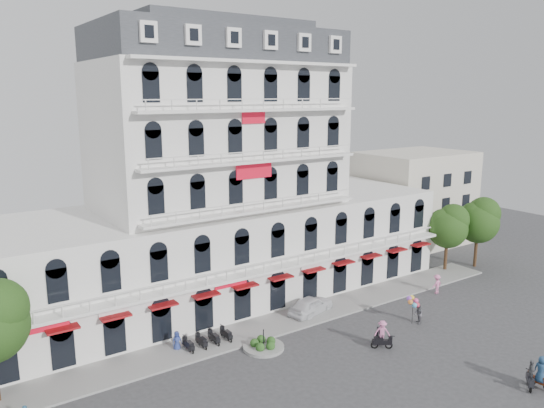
{
  "coord_description": "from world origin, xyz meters",
  "views": [
    {
      "loc": [
        -23.9,
        -25.52,
        19.27
      ],
      "look_at": [
        0.55,
        10.0,
        10.33
      ],
      "focal_mm": 35.0,
      "sensor_mm": 36.0,
      "label": 1
    }
  ],
  "objects_px": {
    "rider_center": "(382,334)",
    "balloon_vendor": "(417,310)",
    "rider_east": "(541,372)",
    "rider_northeast": "(531,375)",
    "parked_car": "(311,305)"
  },
  "relations": [
    {
      "from": "rider_center",
      "to": "balloon_vendor",
      "type": "xyz_separation_m",
      "value": [
        5.78,
        1.58,
        0.02
      ]
    },
    {
      "from": "rider_east",
      "to": "rider_northeast",
      "type": "distance_m",
      "value": 0.69
    },
    {
      "from": "rider_center",
      "to": "rider_northeast",
      "type": "bearing_deg",
      "value": -30.77
    },
    {
      "from": "parked_car",
      "to": "rider_northeast",
      "type": "bearing_deg",
      "value": 179.58
    },
    {
      "from": "rider_northeast",
      "to": "rider_east",
      "type": "bearing_deg",
      "value": 106.23
    },
    {
      "from": "parked_car",
      "to": "balloon_vendor",
      "type": "xyz_separation_m",
      "value": [
        6.09,
        -6.76,
        0.45
      ]
    },
    {
      "from": "parked_car",
      "to": "rider_northeast",
      "type": "relative_size",
      "value": 2.34
    },
    {
      "from": "rider_center",
      "to": "parked_car",
      "type": "bearing_deg",
      "value": 128.63
    },
    {
      "from": "rider_northeast",
      "to": "balloon_vendor",
      "type": "height_order",
      "value": "balloon_vendor"
    },
    {
      "from": "parked_car",
      "to": "rider_center",
      "type": "xyz_separation_m",
      "value": [
        0.31,
        -8.33,
        0.43
      ]
    },
    {
      "from": "rider_east",
      "to": "rider_center",
      "type": "bearing_deg",
      "value": 17.77
    },
    {
      "from": "rider_northeast",
      "to": "rider_center",
      "type": "distance_m",
      "value": 10.41
    },
    {
      "from": "rider_east",
      "to": "rider_center",
      "type": "height_order",
      "value": "rider_center"
    },
    {
      "from": "parked_car",
      "to": "rider_east",
      "type": "height_order",
      "value": "rider_east"
    },
    {
      "from": "parked_car",
      "to": "balloon_vendor",
      "type": "distance_m",
      "value": 9.11
    }
  ]
}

